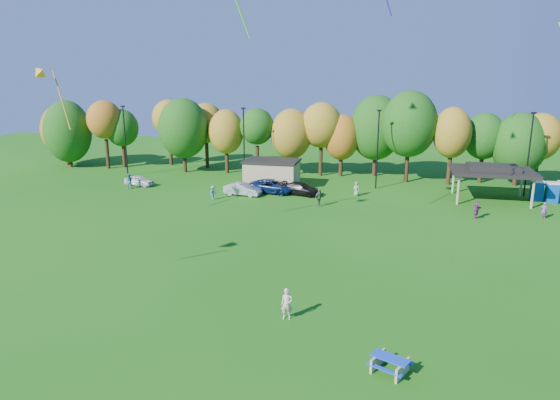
% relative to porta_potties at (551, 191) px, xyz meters
% --- Properties ---
extents(ground, '(160.00, 160.00, 0.00)m').
position_rel_porta_potties_xyz_m(ground, '(-20.04, -37.89, -1.10)').
color(ground, '#19600F').
rests_on(ground, ground).
extents(tree_line, '(93.57, 10.55, 11.15)m').
position_rel_porta_potties_xyz_m(tree_line, '(-21.07, 7.63, 4.82)').
color(tree_line, black).
rests_on(tree_line, ground).
extents(lamp_posts, '(64.50, 0.25, 9.09)m').
position_rel_porta_potties_xyz_m(lamp_posts, '(-18.04, 2.11, 3.80)').
color(lamp_posts, black).
rests_on(lamp_posts, ground).
extents(utility_building, '(6.30, 4.30, 3.25)m').
position_rel_porta_potties_xyz_m(utility_building, '(-30.04, 0.11, 0.54)').
color(utility_building, tan).
rests_on(utility_building, ground).
extents(pavilion, '(8.20, 6.20, 3.77)m').
position_rel_porta_potties_xyz_m(pavilion, '(-6.04, -0.89, 2.13)').
color(pavilion, tan).
rests_on(pavilion, ground).
extents(porta_potties, '(3.75, 1.86, 2.18)m').
position_rel_porta_potties_xyz_m(porta_potties, '(0.00, 0.00, 0.00)').
color(porta_potties, '#0C439F').
rests_on(porta_potties, ground).
extents(picnic_table, '(2.09, 1.95, 0.72)m').
position_rel_porta_potties_xyz_m(picnic_table, '(-15.62, -35.32, -0.68)').
color(picnic_table, tan).
rests_on(picnic_table, ground).
extents(kite_flyer, '(0.70, 0.53, 1.76)m').
position_rel_porta_potties_xyz_m(kite_flyer, '(-21.20, -31.48, -0.22)').
color(kite_flyer, beige).
rests_on(kite_flyer, ground).
extents(car_a, '(3.81, 1.89, 1.25)m').
position_rel_porta_potties_xyz_m(car_a, '(-45.62, -2.90, -0.47)').
color(car_a, white).
rests_on(car_a, ground).
extents(car_b, '(4.30, 1.94, 1.37)m').
position_rel_porta_potties_xyz_m(car_b, '(-32.14, -4.69, -0.41)').
color(car_b, '#ABAAB0').
rests_on(car_b, ground).
extents(car_c, '(5.68, 3.19, 1.50)m').
position_rel_porta_potties_xyz_m(car_c, '(-29.31, -2.82, -0.35)').
color(car_c, navy).
rests_on(car_c, ground).
extents(car_d, '(4.98, 2.89, 1.36)m').
position_rel_porta_potties_xyz_m(car_d, '(-25.97, -3.05, -0.42)').
color(car_d, black).
rests_on(car_d, ground).
extents(far_person_0, '(0.92, 0.82, 1.58)m').
position_rel_porta_potties_xyz_m(far_person_0, '(-19.95, -2.07, -0.31)').
color(far_person_0, '#7EA26F').
rests_on(far_person_0, ground).
extents(far_person_1, '(0.61, 0.44, 1.56)m').
position_rel_porta_potties_xyz_m(far_person_1, '(-2.35, -7.01, -0.32)').
color(far_person_1, '#904798').
rests_on(far_person_1, ground).
extents(far_person_2, '(1.07, 0.99, 1.76)m').
position_rel_porta_potties_xyz_m(far_person_2, '(-46.02, -4.56, -0.22)').
color(far_person_2, teal).
rests_on(far_person_2, ground).
extents(far_person_3, '(0.79, 1.09, 1.53)m').
position_rel_porta_potties_xyz_m(far_person_3, '(-34.61, -7.27, -0.33)').
color(far_person_3, '#4F86AF').
rests_on(far_person_3, ground).
extents(far_person_4, '(1.10, 1.62, 1.68)m').
position_rel_porta_potties_xyz_m(far_person_4, '(-8.41, -8.46, -0.26)').
color(far_person_4, '#8D3A78').
rests_on(far_person_4, ground).
extents(far_person_5, '(0.97, 1.13, 1.83)m').
position_rel_porta_potties_xyz_m(far_person_5, '(-23.24, -7.51, -0.18)').
color(far_person_5, '#53794A').
rests_on(far_person_5, ground).
extents(kite_3, '(3.02, 1.72, 5.28)m').
position_rel_porta_potties_xyz_m(kite_3, '(-43.83, -20.37, 11.98)').
color(kite_3, orange).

